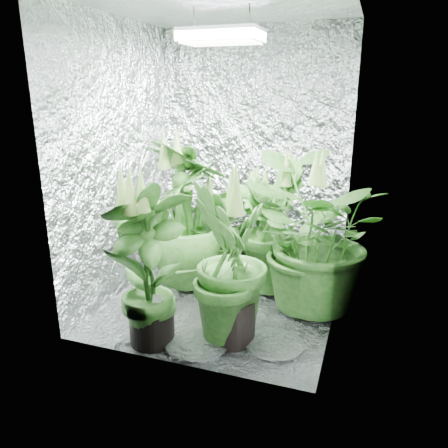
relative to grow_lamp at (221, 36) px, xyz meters
The scene contains 13 objects.
ground 1.83m from the grow_lamp, ahead, with size 1.60×1.60×0.00m, color silver.
walls 0.83m from the grow_lamp, ahead, with size 1.62×1.62×2.00m.
ceiling 0.17m from the grow_lamp, ahead, with size 1.60×1.60×0.01m, color silver.
grow_lamp is the anchor object (origin of this frame).
plant_a 1.49m from the grow_lamp, 114.64° to the left, with size 0.79×0.79×0.88m.
plant_b 1.50m from the grow_lamp, 76.58° to the left, with size 0.63×0.63×0.94m.
plant_c 1.39m from the grow_lamp, 50.77° to the left, with size 0.56×0.56×1.10m.
plant_d 1.32m from the grow_lamp, 148.38° to the left, with size 0.81×0.81×1.24m.
plant_e 1.42m from the grow_lamp, ahead, with size 1.10×1.10×1.17m.
plant_f 1.47m from the grow_lamp, 110.07° to the right, with size 0.76×0.76×1.12m.
plant_g 1.42m from the grow_lamp, 64.81° to the right, with size 0.64×0.64×1.11m.
circulation_fan 1.83m from the grow_lamp, 31.27° to the left, with size 0.15×0.28×0.33m.
plant_label 1.68m from the grow_lamp, 104.58° to the right, with size 0.05×0.01×0.08m, color white.
Camera 1 is at (0.98, -2.75, 1.52)m, focal length 35.00 mm.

